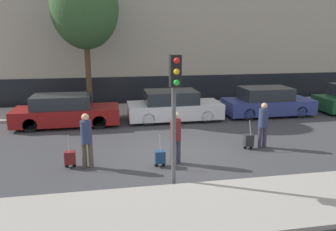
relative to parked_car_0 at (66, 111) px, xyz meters
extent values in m
plane|color=#38383A|center=(4.13, -4.52, -0.66)|extent=(80.00, 80.00, 0.00)
cube|color=gray|center=(4.13, -8.27, -0.60)|extent=(28.00, 2.50, 0.12)
cube|color=gray|center=(4.13, 2.48, -0.60)|extent=(28.00, 3.00, 0.12)
cube|color=#A89E8C|center=(4.13, 5.76, 4.18)|extent=(28.00, 2.15, 9.70)
cube|color=black|center=(4.13, 4.66, 0.14)|extent=(27.44, 0.06, 1.60)
cube|color=maroon|center=(0.05, 0.00, -0.17)|extent=(4.62, 1.77, 0.70)
cube|color=#23282D|center=(-0.13, 0.00, 0.47)|extent=(2.54, 1.55, 0.58)
cylinder|color=black|center=(1.48, -0.79, -0.36)|extent=(0.60, 0.18, 0.60)
cylinder|color=black|center=(1.48, 0.79, -0.36)|extent=(0.60, 0.18, 0.60)
cylinder|color=black|center=(-1.38, -0.79, -0.36)|extent=(0.60, 0.18, 0.60)
cylinder|color=black|center=(-1.38, 0.79, -0.36)|extent=(0.60, 0.18, 0.60)
cube|color=silver|center=(5.04, 0.17, -0.17)|extent=(4.45, 1.88, 0.70)
cube|color=#23282D|center=(4.86, 0.17, 0.48)|extent=(2.45, 1.65, 0.60)
cylinder|color=black|center=(6.42, -0.68, -0.36)|extent=(0.60, 0.18, 0.60)
cylinder|color=black|center=(6.42, 1.02, -0.36)|extent=(0.60, 0.18, 0.60)
cylinder|color=black|center=(3.66, -0.68, -0.36)|extent=(0.60, 0.18, 0.60)
cylinder|color=black|center=(3.66, 1.02, -0.36)|extent=(0.60, 0.18, 0.60)
cube|color=navy|center=(9.92, 0.23, -0.17)|extent=(4.44, 1.82, 0.70)
cube|color=#23282D|center=(9.74, 0.23, 0.48)|extent=(2.44, 1.60, 0.61)
cylinder|color=black|center=(11.30, -0.59, -0.36)|extent=(0.60, 0.18, 0.60)
cylinder|color=black|center=(11.30, 1.05, -0.36)|extent=(0.60, 0.18, 0.60)
cylinder|color=black|center=(8.54, -0.59, -0.36)|extent=(0.60, 0.18, 0.60)
cylinder|color=black|center=(8.54, 1.05, -0.36)|extent=(0.60, 0.18, 0.60)
cylinder|color=black|center=(13.78, 1.02, -0.36)|extent=(0.60, 0.18, 0.60)
cylinder|color=#4C4233|center=(1.13, -5.12, -0.26)|extent=(0.15, 0.15, 0.80)
cylinder|color=#4C4233|center=(1.33, -5.15, -0.26)|extent=(0.15, 0.15, 0.80)
cylinder|color=#283351|center=(1.23, -5.13, 0.48)|extent=(0.34, 0.34, 0.70)
sphere|color=tan|center=(1.23, -5.13, 0.94)|extent=(0.23, 0.23, 0.23)
cube|color=maroon|center=(0.69, -5.04, -0.35)|extent=(0.32, 0.24, 0.40)
cylinder|color=black|center=(0.57, -5.04, -0.60)|extent=(0.12, 0.03, 0.12)
cylinder|color=black|center=(0.80, -5.04, -0.60)|extent=(0.12, 0.03, 0.12)
cylinder|color=gray|center=(0.69, -5.11, 0.13)|extent=(0.02, 0.19, 0.53)
cylinder|color=#383347|center=(3.87, -5.33, -0.27)|extent=(0.15, 0.15, 0.79)
cylinder|color=#383347|center=(4.07, -5.28, -0.27)|extent=(0.15, 0.15, 0.79)
cylinder|color=maroon|center=(3.97, -5.31, 0.46)|extent=(0.34, 0.34, 0.68)
sphere|color=tan|center=(3.97, -5.31, 0.92)|extent=(0.22, 0.22, 0.22)
cube|color=navy|center=(3.44, -5.46, -0.35)|extent=(0.32, 0.24, 0.39)
cylinder|color=black|center=(3.33, -5.46, -0.60)|extent=(0.12, 0.03, 0.12)
cylinder|color=black|center=(3.55, -5.46, -0.60)|extent=(0.12, 0.03, 0.12)
cylinder|color=gray|center=(3.44, -5.53, 0.12)|extent=(0.02, 0.19, 0.53)
cylinder|color=#383347|center=(7.29, -4.37, -0.28)|extent=(0.15, 0.15, 0.77)
cylinder|color=#383347|center=(7.49, -4.35, -0.28)|extent=(0.15, 0.15, 0.77)
cylinder|color=#283351|center=(7.39, -4.36, 0.45)|extent=(0.34, 0.34, 0.67)
sphere|color=tan|center=(7.39, -4.36, 0.89)|extent=(0.22, 0.22, 0.22)
cube|color=#262628|center=(6.84, -4.41, -0.33)|extent=(0.32, 0.24, 0.42)
cylinder|color=black|center=(6.73, -4.41, -0.60)|extent=(0.12, 0.03, 0.12)
cylinder|color=black|center=(6.95, -4.41, -0.60)|extent=(0.12, 0.03, 0.12)
cylinder|color=gray|center=(6.84, -4.49, 0.15)|extent=(0.02, 0.19, 0.53)
cylinder|color=#515154|center=(3.61, -6.77, 1.10)|extent=(0.12, 0.12, 3.54)
cube|color=black|center=(3.61, -6.95, 2.47)|extent=(0.28, 0.24, 0.80)
sphere|color=red|center=(3.61, -7.10, 2.74)|extent=(0.15, 0.15, 0.15)
sphere|color=gold|center=(3.61, -7.10, 2.47)|extent=(0.15, 0.15, 0.15)
sphere|color=green|center=(3.61, -7.10, 2.21)|extent=(0.15, 0.15, 0.15)
cylinder|color=#4C3826|center=(0.96, 2.32, 1.30)|extent=(0.28, 0.28, 3.69)
ellipsoid|color=#33562D|center=(0.96, 2.32, 4.67)|extent=(3.32, 3.32, 4.06)
camera|label=1|loc=(1.97, -14.95, 3.33)|focal=35.00mm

